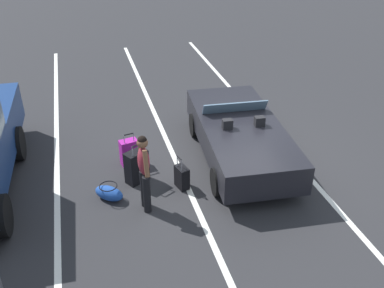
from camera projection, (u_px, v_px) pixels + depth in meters
The scene contains 10 objects.
ground_plane at pixel (238, 158), 10.31m from camera, with size 80.00×80.00×0.00m, color #28282B.
lot_line_near at pixel (286, 151), 10.59m from camera, with size 18.00×0.12×0.01m, color silver.
lot_line_mid at pixel (179, 167), 9.97m from camera, with size 18.00×0.12×0.01m, color silver.
lot_line_far at pixel (57, 185), 9.36m from camera, with size 18.00×0.12×0.01m, color silver.
convertible_car at pixel (237, 132), 10.19m from camera, with size 4.27×2.10×1.24m.
suitcase_large_black at pixel (137, 167), 9.31m from camera, with size 0.48×0.56×0.97m.
suitcase_medium_bright at pixel (129, 152), 9.94m from camera, with size 0.33×0.44×0.83m.
suitcase_small_carryon at pixel (182, 177), 9.18m from camera, with size 0.38×0.29×0.77m.
duffel_bag at pixel (109, 193), 8.86m from camera, with size 0.64×0.68×0.34m.
traveler_person at pixel (144, 169), 8.22m from camera, with size 0.61×0.24×1.65m.
Camera 1 is at (-8.12, 3.37, 5.51)m, focal length 40.63 mm.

